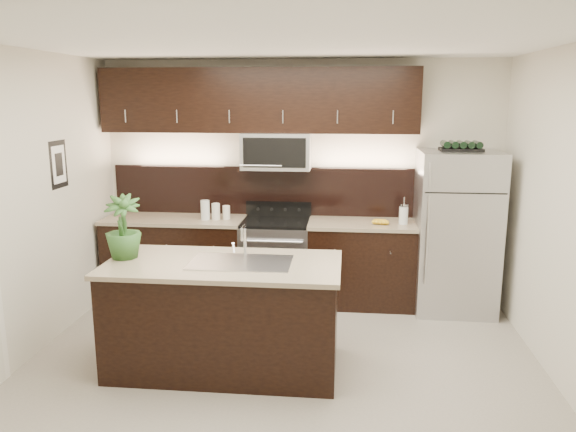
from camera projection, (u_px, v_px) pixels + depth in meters
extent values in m
plane|color=gray|center=(280.00, 370.00, 4.79)|extent=(4.50, 4.50, 0.00)
cube|color=beige|center=(300.00, 180.00, 6.45)|extent=(4.50, 0.02, 2.70)
cube|color=beige|center=(228.00, 307.00, 2.56)|extent=(4.50, 0.02, 2.70)
cube|color=beige|center=(16.00, 210.00, 4.74)|extent=(0.02, 4.00, 2.70)
cube|color=beige|center=(572.00, 222.00, 4.28)|extent=(0.02, 4.00, 2.70)
cube|color=white|center=(279.00, 41.00, 4.23)|extent=(4.50, 4.00, 0.02)
cube|color=black|center=(59.00, 164.00, 5.40)|extent=(0.01, 0.32, 0.46)
cube|color=white|center=(59.00, 164.00, 5.40)|extent=(0.00, 0.24, 0.36)
cube|color=black|center=(176.00, 259.00, 6.49)|extent=(1.57, 0.62, 0.90)
cube|color=black|center=(361.00, 265.00, 6.27)|extent=(1.16, 0.62, 0.90)
cube|color=#B2B2B7|center=(276.00, 262.00, 6.37)|extent=(0.76, 0.62, 0.90)
cube|color=black|center=(276.00, 222.00, 6.27)|extent=(0.76, 0.60, 0.03)
cube|color=#C2B591|center=(174.00, 219.00, 6.39)|extent=(1.59, 0.65, 0.04)
cube|color=#C2B591|center=(362.00, 224.00, 6.17)|extent=(1.18, 0.65, 0.04)
cube|color=black|center=(261.00, 191.00, 6.51)|extent=(3.49, 0.02, 0.56)
cube|color=#B2B2B7|center=(277.00, 151.00, 6.21)|extent=(0.76, 0.40, 0.40)
cube|color=black|center=(258.00, 100.00, 6.15)|extent=(3.49, 0.33, 0.70)
cube|color=black|center=(224.00, 317.00, 4.77)|extent=(1.90, 0.90, 0.90)
cube|color=#C2B591|center=(223.00, 264.00, 4.67)|extent=(1.96, 0.96, 0.04)
cube|color=silver|center=(241.00, 262.00, 4.65)|extent=(0.84, 0.50, 0.01)
cylinder|color=silver|center=(245.00, 242.00, 4.83)|extent=(0.03, 0.03, 0.24)
cylinder|color=silver|center=(243.00, 227.00, 4.73)|extent=(0.02, 0.14, 0.02)
cylinder|color=silver|center=(242.00, 235.00, 4.68)|extent=(0.02, 0.02, 0.10)
cube|color=#B2B2B7|center=(456.00, 232.00, 6.02)|extent=(0.84, 0.76, 1.74)
cube|color=black|center=(461.00, 150.00, 5.84)|extent=(0.43, 0.27, 0.03)
cylinder|color=black|center=(445.00, 145.00, 5.84)|extent=(0.07, 0.25, 0.07)
cylinder|color=black|center=(453.00, 145.00, 5.83)|extent=(0.07, 0.25, 0.07)
cylinder|color=black|center=(461.00, 145.00, 5.83)|extent=(0.07, 0.25, 0.07)
cylinder|color=black|center=(469.00, 145.00, 5.82)|extent=(0.07, 0.25, 0.07)
cylinder|color=black|center=(477.00, 145.00, 5.81)|extent=(0.07, 0.25, 0.07)
imported|color=#2A5622|center=(123.00, 227.00, 4.74)|extent=(0.37, 0.37, 0.54)
cylinder|color=silver|center=(205.00, 210.00, 6.27)|extent=(0.10, 0.10, 0.22)
cylinder|color=silver|center=(216.00, 211.00, 6.28)|extent=(0.09, 0.09, 0.18)
cylinder|color=silver|center=(226.00, 212.00, 6.29)|extent=(0.08, 0.08, 0.15)
cylinder|color=silver|center=(403.00, 215.00, 6.05)|extent=(0.10, 0.10, 0.19)
cylinder|color=silver|center=(404.00, 206.00, 6.03)|extent=(0.10, 0.10, 0.02)
cylinder|color=silver|center=(404.00, 201.00, 6.02)|extent=(0.01, 0.01, 0.08)
ellipsoid|color=gold|center=(376.00, 221.00, 6.07)|extent=(0.21, 0.17, 0.06)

